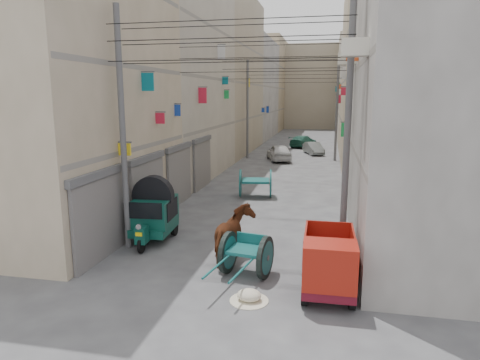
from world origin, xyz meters
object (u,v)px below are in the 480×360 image
(mini_truck, at_px, (329,267))
(second_cart, at_px, (255,182))
(distant_car_white, at_px, (279,152))
(auto_rickshaw, at_px, (154,212))
(feed_sack, at_px, (249,295))
(distant_car_green, at_px, (303,141))
(horse, at_px, (234,235))
(distant_car_grey, at_px, (313,148))
(tonga_cart, at_px, (246,254))

(mini_truck, distance_m, second_cart, 11.27)
(mini_truck, relative_size, distant_car_white, 0.76)
(auto_rickshaw, relative_size, feed_sack, 4.18)
(distant_car_white, xyz_separation_m, distant_car_green, (1.32, 9.85, -0.08))
(feed_sack, distance_m, horse, 2.78)
(distant_car_green, bearing_deg, distant_car_grey, 122.56)
(auto_rickshaw, relative_size, horse, 1.27)
(feed_sack, height_order, distant_car_grey, distant_car_grey)
(mini_truck, xyz_separation_m, distant_car_white, (-4.04, 23.47, -0.13))
(distant_car_green, bearing_deg, feed_sack, 110.76)
(distant_car_green, bearing_deg, mini_truck, 114.16)
(tonga_cart, bearing_deg, distant_car_grey, 98.13)
(auto_rickshaw, bearing_deg, second_cart, 67.99)
(mini_truck, bearing_deg, auto_rickshaw, 151.88)
(auto_rickshaw, bearing_deg, tonga_cart, -35.40)
(second_cart, height_order, distant_car_green, second_cart)
(second_cart, xyz_separation_m, feed_sack, (1.79, -11.35, -0.61))
(feed_sack, bearing_deg, second_cart, 98.95)
(feed_sack, bearing_deg, distant_car_green, 91.25)
(tonga_cart, height_order, distant_car_white, distant_car_white)
(auto_rickshaw, xyz_separation_m, tonga_cart, (3.85, -2.37, -0.42))
(feed_sack, height_order, horse, horse)
(mini_truck, height_order, feed_sack, mini_truck)
(mini_truck, distance_m, distant_car_white, 23.82)
(auto_rickshaw, xyz_separation_m, second_cart, (2.44, 7.42, -0.29))
(feed_sack, xyz_separation_m, distant_car_green, (-0.74, 34.06, 0.43))
(tonga_cart, xyz_separation_m, second_cart, (-1.41, 9.79, 0.12))
(second_cart, xyz_separation_m, distant_car_grey, (2.30, 17.29, -0.23))
(auto_rickshaw, distance_m, distant_car_green, 30.33)
(auto_rickshaw, height_order, distant_car_green, auto_rickshaw)
(feed_sack, relative_size, distant_car_white, 0.16)
(horse, bearing_deg, distant_car_grey, -88.42)
(auto_rickshaw, relative_size, distant_car_green, 0.64)
(mini_truck, xyz_separation_m, second_cart, (-3.76, 10.62, -0.03))
(feed_sack, xyz_separation_m, horse, (-0.96, 2.52, 0.71))
(tonga_cart, relative_size, feed_sack, 4.63)
(tonga_cart, height_order, feed_sack, tonga_cart)
(second_cart, distance_m, feed_sack, 11.51)
(feed_sack, bearing_deg, distant_car_white, 94.88)
(auto_rickshaw, distance_m, feed_sack, 5.84)
(distant_car_grey, bearing_deg, second_cart, -117.08)
(auto_rickshaw, relative_size, mini_truck, 0.87)
(tonga_cart, xyz_separation_m, horse, (-0.58, 0.95, 0.22))
(horse, xyz_separation_m, distant_car_green, (0.22, 31.54, -0.28))
(second_cart, bearing_deg, tonga_cart, -90.48)
(second_cart, distance_m, distant_car_grey, 17.44)
(horse, relative_size, distant_car_grey, 0.63)
(distant_car_white, bearing_deg, horse, 76.38)
(second_cart, bearing_deg, distant_car_grey, 73.74)
(tonga_cart, bearing_deg, auto_rickshaw, 158.42)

